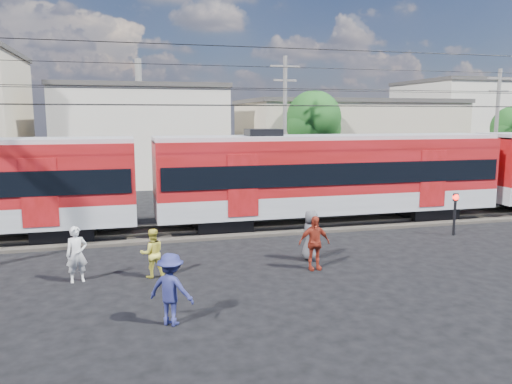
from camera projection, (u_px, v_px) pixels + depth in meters
ground at (246, 293)px, 14.37m from camera, size 120.00×120.00×0.00m
track_bed at (204, 230)px, 22.00m from camera, size 70.00×3.40×0.12m
rail_near at (206, 231)px, 21.27m from camera, size 70.00×0.12×0.12m
rail_far at (201, 224)px, 22.70m from camera, size 70.00×0.12×0.12m
commuter_train at (334, 173)px, 23.19m from camera, size 50.30×3.08×4.17m
building_midwest at (140, 134)px, 39.12m from camera, size 12.24×12.24×7.30m
building_mideast at (344, 139)px, 40.35m from camera, size 16.32×10.20×6.30m
building_east at (462, 125)px, 47.54m from camera, size 10.20×10.20×8.30m
utility_pole_mid at (285, 125)px, 29.52m from camera, size 1.80×0.24×8.50m
utility_pole_east at (496, 128)px, 32.13m from camera, size 1.80×0.24×8.00m
tree_near at (316, 122)px, 33.26m from camera, size 3.82×3.64×6.72m
pedestrian_a at (77, 254)px, 15.23m from camera, size 0.71×0.55×1.73m
pedestrian_b at (152, 253)px, 15.69m from camera, size 0.83×0.69×1.56m
pedestrian_c at (171, 289)px, 12.10m from camera, size 1.33×1.19×1.79m
pedestrian_d at (314, 243)px, 16.46m from camera, size 1.07×0.47×1.81m
pedestrian_e at (311, 235)px, 17.53m from camera, size 0.79×1.00×1.79m
crossing_signal at (455, 206)px, 21.12m from camera, size 0.26×0.26×1.81m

